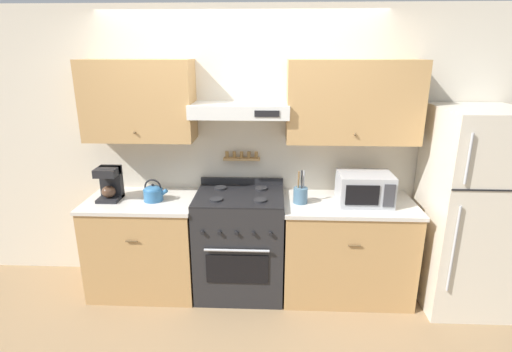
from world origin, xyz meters
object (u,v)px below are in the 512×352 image
at_px(tea_kettle, 153,193).
at_px(microwave, 364,188).
at_px(utensil_crock, 300,195).
at_px(coffee_maker, 110,183).
at_px(refrigerator, 467,210).
at_px(stove_range, 240,243).

height_order(tea_kettle, microwave, microwave).
bearing_deg(utensil_crock, coffee_maker, 179.13).
distance_m(coffee_maker, utensil_crock, 1.69).
bearing_deg(coffee_maker, tea_kettle, -3.73).
distance_m(refrigerator, utensil_crock, 1.42).
bearing_deg(refrigerator, coffee_maker, 178.89).
relative_size(microwave, utensil_crock, 1.56).
height_order(refrigerator, microwave, refrigerator).
bearing_deg(microwave, utensil_crock, -178.14).
relative_size(stove_range, tea_kettle, 4.64).
bearing_deg(refrigerator, tea_kettle, 179.27).
height_order(stove_range, coffee_maker, coffee_maker).
distance_m(refrigerator, microwave, 0.89).
xyz_separation_m(stove_range, microwave, (1.08, -0.01, 0.55)).
bearing_deg(utensil_crock, microwave, 1.86).
distance_m(tea_kettle, microwave, 1.84).
height_order(stove_range, refrigerator, refrigerator).
xyz_separation_m(coffee_maker, utensil_crock, (1.68, -0.03, -0.07)).
height_order(microwave, utensil_crock, utensil_crock).
bearing_deg(microwave, stove_range, 179.46).
bearing_deg(stove_range, tea_kettle, -177.88).
bearing_deg(utensil_crock, stove_range, 176.99).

